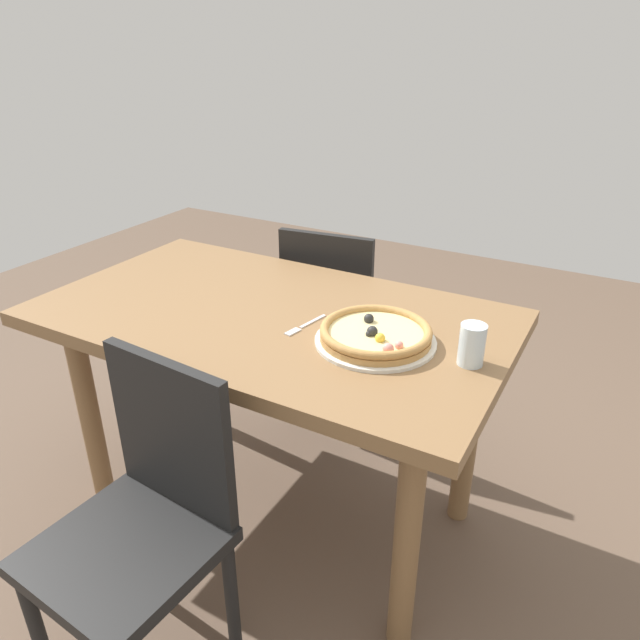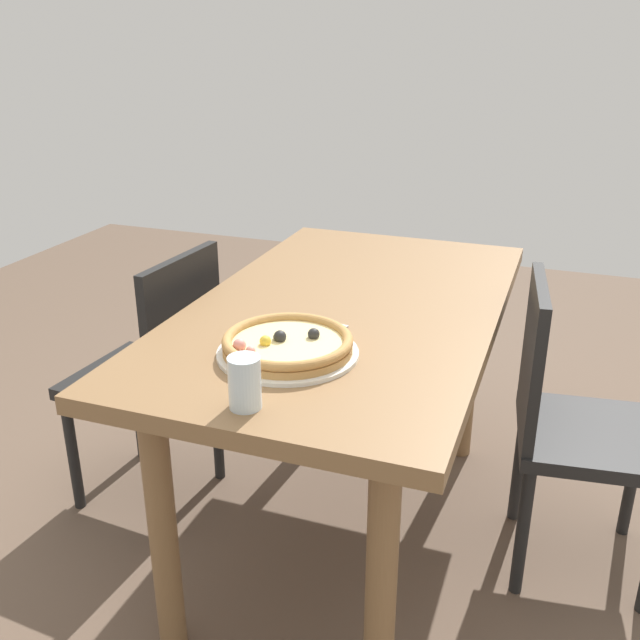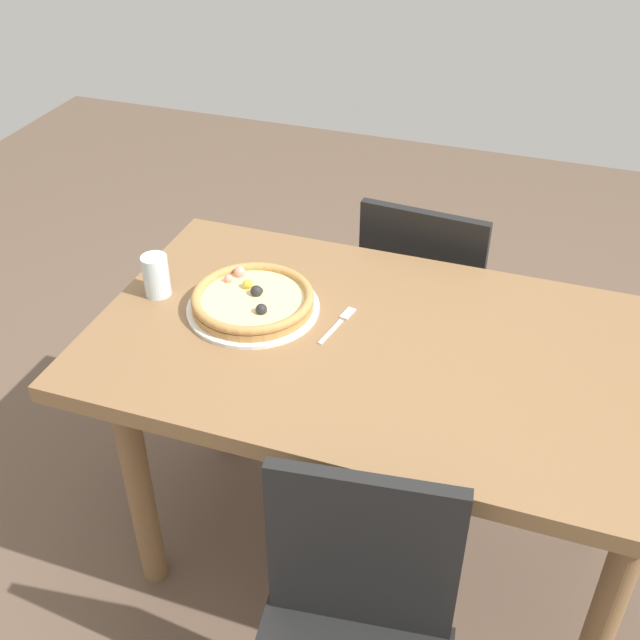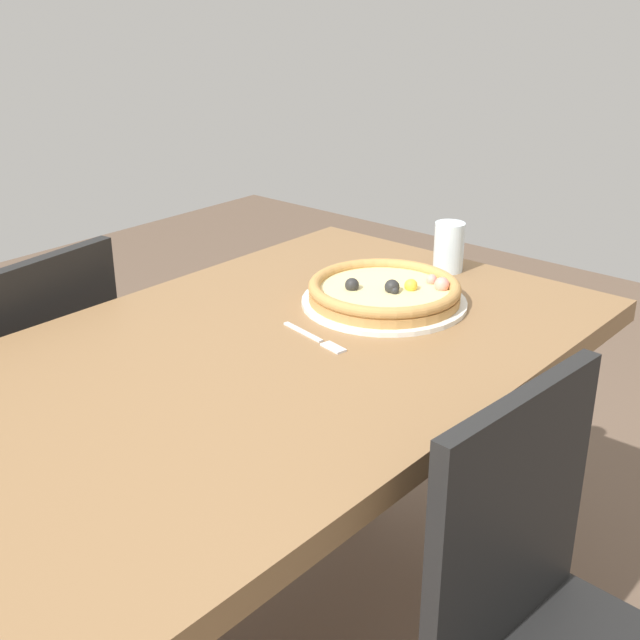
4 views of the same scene
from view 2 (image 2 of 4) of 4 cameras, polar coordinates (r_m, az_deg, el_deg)
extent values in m
plane|color=brown|center=(2.40, 1.89, -16.36)|extent=(6.00, 6.00, 0.00)
cube|color=olive|center=(2.01, 2.17, 0.70)|extent=(1.45, 0.83, 0.04)
cylinder|color=olive|center=(1.67, 4.88, -20.32)|extent=(0.07, 0.07, 0.74)
cylinder|color=olive|center=(2.64, 11.68, -3.51)|extent=(0.07, 0.07, 0.74)
cylinder|color=olive|center=(1.85, -12.40, -15.99)|extent=(0.07, 0.07, 0.74)
cylinder|color=olive|center=(2.76, 0.39, -1.88)|extent=(0.07, 0.07, 0.74)
cylinder|color=black|center=(2.47, 23.60, -11.41)|extent=(0.04, 0.04, 0.41)
cylinder|color=black|center=(2.42, 15.55, -10.95)|extent=(0.04, 0.04, 0.41)
cylinder|color=black|center=(2.14, 15.81, -15.88)|extent=(0.04, 0.04, 0.41)
cube|color=black|center=(2.18, 20.80, -8.64)|extent=(0.45, 0.45, 0.04)
cube|color=black|center=(2.05, 16.57, -2.75)|extent=(0.38, 0.08, 0.42)
cylinder|color=black|center=(2.51, -19.07, -10.00)|extent=(0.04, 0.04, 0.41)
cylinder|color=black|center=(2.73, -14.30, -6.71)|extent=(0.04, 0.04, 0.41)
cylinder|color=black|center=(2.32, -12.71, -12.20)|extent=(0.04, 0.04, 0.41)
cylinder|color=black|center=(2.55, -8.18, -8.38)|extent=(0.04, 0.04, 0.41)
cube|color=black|center=(2.41, -14.06, -4.63)|extent=(0.43, 0.43, 0.04)
cube|color=black|center=(2.21, -10.81, -0.28)|extent=(0.38, 0.06, 0.42)
cylinder|color=silver|center=(1.69, -2.58, -2.63)|extent=(0.34, 0.34, 0.01)
cylinder|color=#B78447|center=(1.69, -2.58, -2.20)|extent=(0.31, 0.31, 0.02)
cylinder|color=beige|center=(1.68, -2.59, -1.83)|extent=(0.27, 0.27, 0.01)
torus|color=#B78447|center=(1.68, -2.59, -1.61)|extent=(0.31, 0.31, 0.02)
sphere|color=#262626|center=(1.70, -3.46, -1.33)|extent=(0.02, 0.02, 0.02)
sphere|color=#E58C7F|center=(1.63, -5.55, -2.46)|extent=(0.02, 0.02, 0.02)
sphere|color=#262626|center=(1.70, -0.51, -1.13)|extent=(0.03, 0.03, 0.03)
sphere|color=#262626|center=(1.69, -3.21, -1.33)|extent=(0.03, 0.03, 0.03)
sphere|color=#E58C7F|center=(1.65, -6.42, -1.99)|extent=(0.03, 0.03, 0.03)
sphere|color=gold|center=(1.67, -4.37, -1.68)|extent=(0.03, 0.03, 0.03)
cube|color=silver|center=(1.87, 0.63, -0.20)|extent=(0.03, 0.11, 0.00)
cube|color=silver|center=(1.91, -1.57, 0.31)|extent=(0.03, 0.05, 0.00)
cylinder|color=silver|center=(1.45, -6.01, -4.98)|extent=(0.07, 0.07, 0.11)
camera|label=1|loc=(2.11, -48.99, 16.58)|focal=33.15mm
camera|label=3|loc=(2.32, 48.12, 26.31)|focal=44.09mm
camera|label=4|loc=(3.09, -10.07, 20.29)|focal=46.41mm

